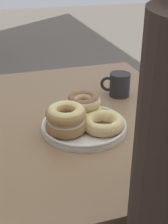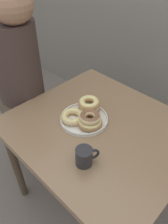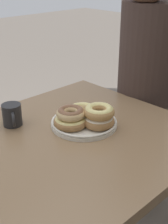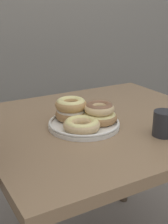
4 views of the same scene
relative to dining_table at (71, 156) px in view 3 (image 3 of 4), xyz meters
The scene contains 4 objects.
dining_table is the anchor object (origin of this frame).
donut_plate 0.16m from the dining_table, 167.11° to the right, with size 0.27×0.27×0.10m.
coffee_mug 0.29m from the dining_table, 65.12° to the right, with size 0.08×0.11×0.09m.
person_figure 0.65m from the dining_table, behind, with size 0.39×0.29×1.41m.
Camera 3 is at (0.68, 0.94, 1.35)m, focal length 50.00 mm.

